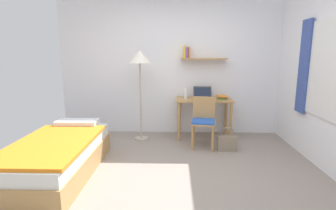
% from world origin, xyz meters
% --- Properties ---
extents(ground_plane, '(5.28, 5.28, 0.00)m').
position_xyz_m(ground_plane, '(0.00, 0.00, 0.00)').
color(ground_plane, gray).
extents(wall_back, '(4.40, 0.27, 2.60)m').
position_xyz_m(wall_back, '(0.00, 2.02, 1.30)').
color(wall_back, white).
rests_on(wall_back, ground_plane).
extents(bed, '(0.91, 1.86, 0.54)m').
position_xyz_m(bed, '(-1.50, 0.11, 0.24)').
color(bed, '#B2844C').
rests_on(bed, ground_plane).
extents(desk, '(1.02, 0.54, 0.74)m').
position_xyz_m(desk, '(0.54, 1.70, 0.59)').
color(desk, '#B2844C').
rests_on(desk, ground_plane).
extents(desk_chair, '(0.45, 0.44, 0.84)m').
position_xyz_m(desk_chair, '(0.49, 1.20, 0.47)').
color(desk_chair, '#B2844C').
rests_on(desk_chair, ground_plane).
extents(standing_lamp, '(0.38, 0.38, 1.61)m').
position_xyz_m(standing_lamp, '(-0.61, 1.55, 1.41)').
color(standing_lamp, '#B2A893').
rests_on(standing_lamp, ground_plane).
extents(laptop, '(0.34, 0.24, 0.21)m').
position_xyz_m(laptop, '(0.52, 1.76, 0.79)').
color(laptop, '#2D2D33').
rests_on(laptop, desk).
extents(water_bottle, '(0.07, 0.07, 0.20)m').
position_xyz_m(water_bottle, '(0.20, 1.68, 0.84)').
color(water_bottle, silver).
rests_on(water_bottle, desk).
extents(book_stack, '(0.18, 0.25, 0.07)m').
position_xyz_m(book_stack, '(0.87, 1.68, 0.77)').
color(book_stack, '#4CA856').
rests_on(book_stack, desk).
extents(handbag, '(0.30, 0.12, 0.39)m').
position_xyz_m(handbag, '(0.86, 1.02, 0.13)').
color(handbag, gray).
rests_on(handbag, ground_plane).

